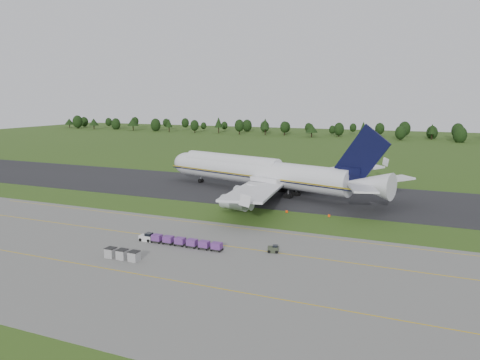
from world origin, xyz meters
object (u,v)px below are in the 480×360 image
at_px(aircraft, 261,172).
at_px(utility_cart, 273,250).
at_px(baggage_train, 179,241).
at_px(uld_row, 122,254).
at_px(edge_markers, 287,212).

relative_size(aircraft, utility_cart, 35.13).
height_order(baggage_train, uld_row, uld_row).
xyz_separation_m(aircraft, baggage_train, (3.14, -51.79, -5.05)).
relative_size(utility_cart, edge_markers, 0.10).
xyz_separation_m(utility_cart, edge_markers, (-6.43, 28.40, -0.29)).
xyz_separation_m(baggage_train, utility_cart, (17.31, 3.16, -0.31)).
height_order(aircraft, uld_row, aircraft).
distance_m(utility_cart, uld_row, 25.96).
bearing_deg(baggage_train, edge_markers, 70.99).
bearing_deg(baggage_train, uld_row, -116.24).
relative_size(aircraft, uld_row, 11.40).
distance_m(baggage_train, uld_row, 11.29).
height_order(baggage_train, utility_cart, baggage_train).
distance_m(uld_row, edge_markers, 44.61).
xyz_separation_m(uld_row, edge_markers, (15.86, 41.69, -0.62)).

